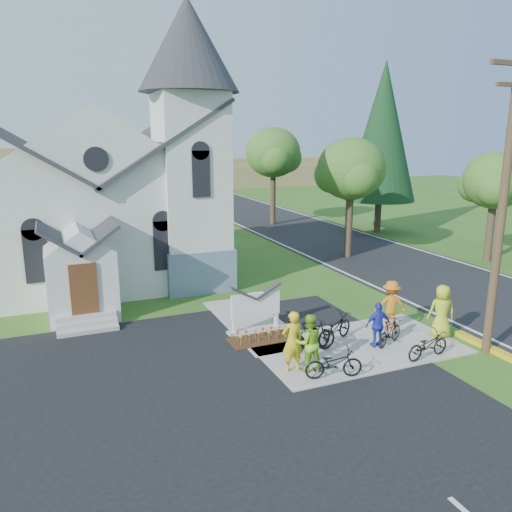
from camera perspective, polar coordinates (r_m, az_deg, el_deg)
name	(u,v)px	position (r m, az deg, el deg)	size (l,w,h in m)	color
ground	(327,360)	(16.77, 8.14, -11.70)	(120.00, 120.00, 0.00)	#345C1A
parking_lot	(115,443)	(13.09, -15.85, -19.91)	(20.00, 16.00, 0.02)	black
road	(342,245)	(33.96, 9.79, 1.30)	(8.00, 90.00, 0.02)	black
sidewalk	(357,346)	(17.89, 11.52, -10.08)	(7.00, 4.00, 0.05)	#A9A499
church	(101,175)	(25.62, -17.33, 8.78)	(12.35, 12.00, 13.00)	white
church_sign	(256,305)	(18.53, -0.05, -5.63)	(2.20, 0.40, 1.70)	#A9A499
flower_bed	(265,339)	(18.11, 1.06, -9.46)	(2.60, 1.10, 0.07)	#3B1C10
utility_pole	(506,192)	(17.63, 26.64, 6.56)	(3.45, 0.28, 10.00)	#412C20
tree_road_near	(351,170)	(29.93, 10.83, 9.68)	(4.00, 4.00, 7.05)	#3C2F20
tree_road_mid	(273,153)	(40.66, 1.98, 11.69)	(4.40, 4.40, 7.80)	#3C2F20
tree_road_far	(495,181)	(31.53, 25.69, 7.73)	(3.60, 3.60, 6.30)	#3C2F20
conifer	(383,132)	(38.52, 14.27, 13.58)	(5.20, 5.20, 12.40)	#3C2F20
distant_hills	(136,173)	(70.37, -13.56, 9.18)	(61.00, 10.00, 5.60)	olive
cyclist_0	(292,341)	(15.51, 4.18, -9.67)	(0.70, 0.46, 1.92)	gold
bike_0	(334,363)	(15.39, 8.87, -12.03)	(0.61, 1.76, 0.93)	black
cyclist_1	(309,343)	(15.56, 6.04, -9.81)	(0.89, 0.69, 1.83)	#80BC23
bike_1	(311,337)	(16.91, 6.33, -9.16)	(0.52, 1.86, 1.12)	black
cyclist_2	(378,325)	(17.66, 13.77, -7.65)	(0.93, 0.39, 1.59)	#2431B8
bike_2	(335,328)	(17.90, 8.96, -8.13)	(0.67, 1.91, 1.00)	black
cyclist_3	(391,305)	(19.35, 15.16, -5.41)	(1.20, 0.69, 1.86)	#C76916
bike_3	(390,332)	(18.06, 15.03, -8.39)	(0.43, 1.53, 0.92)	black
cyclist_4	(442,311)	(19.12, 20.45, -5.92)	(0.95, 0.62, 1.94)	#AEBD23
bike_4	(428,345)	(17.39, 19.04, -9.59)	(0.60, 1.72, 0.90)	black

